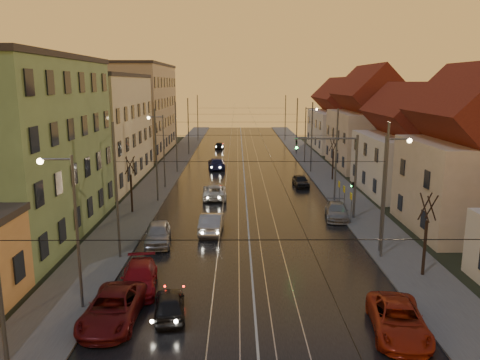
{
  "coord_description": "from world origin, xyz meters",
  "views": [
    {
      "loc": [
        -0.88,
        -20.12,
        11.4
      ],
      "look_at": [
        -0.62,
        20.82,
        2.84
      ],
      "focal_mm": 35.0,
      "sensor_mm": 36.0,
      "label": 1
    }
  ],
  "objects_px": {
    "street_lamp_3": "(308,129)",
    "parked_left_1": "(113,308)",
    "traffic_light_mast": "(344,166)",
    "driving_car_1": "(212,222)",
    "driving_car_3": "(217,163)",
    "parked_left_3": "(158,234)",
    "parked_right_0": "(398,320)",
    "parked_right_1": "(337,211)",
    "driving_car_2": "(215,192)",
    "street_lamp_1": "(388,183)",
    "driving_car_0": "(169,304)",
    "driving_car_4": "(220,146)",
    "street_lamp_2": "(161,144)",
    "parked_right_2": "(301,181)",
    "street_lamp_0": "(70,218)",
    "parked_left_2": "(139,278)"
  },
  "relations": [
    {
      "from": "street_lamp_2",
      "to": "parked_right_0",
      "type": "xyz_separation_m",
      "value": [
        15.62,
        -30.48,
        -4.18
      ]
    },
    {
      "from": "driving_car_0",
      "to": "driving_car_4",
      "type": "relative_size",
      "value": 0.99
    },
    {
      "from": "traffic_light_mast",
      "to": "driving_car_1",
      "type": "bearing_deg",
      "value": -162.69
    },
    {
      "from": "driving_car_3",
      "to": "driving_car_2",
      "type": "bearing_deg",
      "value": 86.03
    },
    {
      "from": "street_lamp_1",
      "to": "street_lamp_3",
      "type": "height_order",
      "value": "same"
    },
    {
      "from": "parked_left_1",
      "to": "parked_right_2",
      "type": "relative_size",
      "value": 1.4
    },
    {
      "from": "parked_left_2",
      "to": "parked_left_3",
      "type": "bearing_deg",
      "value": 84.2
    },
    {
      "from": "street_lamp_0",
      "to": "parked_left_3",
      "type": "relative_size",
      "value": 1.78
    },
    {
      "from": "parked_left_3",
      "to": "parked_right_1",
      "type": "distance_m",
      "value": 15.52
    },
    {
      "from": "driving_car_2",
      "to": "parked_right_0",
      "type": "xyz_separation_m",
      "value": [
        9.66,
        -25.85,
        0.02
      ]
    },
    {
      "from": "driving_car_1",
      "to": "parked_left_2",
      "type": "relative_size",
      "value": 1.0
    },
    {
      "from": "street_lamp_1",
      "to": "driving_car_3",
      "type": "height_order",
      "value": "street_lamp_1"
    },
    {
      "from": "street_lamp_3",
      "to": "driving_car_2",
      "type": "distance_m",
      "value": 24.35
    },
    {
      "from": "street_lamp_3",
      "to": "parked_right_2",
      "type": "xyz_separation_m",
      "value": [
        -2.9,
        -15.25,
        -4.24
      ]
    },
    {
      "from": "street_lamp_0",
      "to": "street_lamp_3",
      "type": "height_order",
      "value": "same"
    },
    {
      "from": "parked_left_1",
      "to": "driving_car_2",
      "type": "bearing_deg",
      "value": 82.56
    },
    {
      "from": "street_lamp_1",
      "to": "driving_car_0",
      "type": "distance_m",
      "value": 16.49
    },
    {
      "from": "driving_car_0",
      "to": "parked_left_3",
      "type": "bearing_deg",
      "value": -85.19
    },
    {
      "from": "street_lamp_1",
      "to": "parked_right_0",
      "type": "xyz_separation_m",
      "value": [
        -2.59,
        -10.48,
        -4.18
      ]
    },
    {
      "from": "parked_right_2",
      "to": "parked_left_2",
      "type": "bearing_deg",
      "value": -118.83
    },
    {
      "from": "driving_car_0",
      "to": "parked_left_1",
      "type": "relative_size",
      "value": 0.7
    },
    {
      "from": "parked_left_3",
      "to": "parked_right_2",
      "type": "height_order",
      "value": "parked_left_3"
    },
    {
      "from": "traffic_light_mast",
      "to": "street_lamp_0",
      "type": "bearing_deg",
      "value": -136.9
    },
    {
      "from": "street_lamp_0",
      "to": "driving_car_1",
      "type": "xyz_separation_m",
      "value": [
        6.24,
        12.61,
        -4.11
      ]
    },
    {
      "from": "parked_left_3",
      "to": "driving_car_4",
      "type": "bearing_deg",
      "value": 80.39
    },
    {
      "from": "driving_car_2",
      "to": "parked_left_2",
      "type": "distance_m",
      "value": 21.22
    },
    {
      "from": "parked_left_1",
      "to": "parked_right_1",
      "type": "xyz_separation_m",
      "value": [
        14.49,
        17.55,
        -0.07
      ]
    },
    {
      "from": "driving_car_1",
      "to": "parked_right_0",
      "type": "relative_size",
      "value": 0.92
    },
    {
      "from": "street_lamp_3",
      "to": "parked_left_1",
      "type": "bearing_deg",
      "value": -109.44
    },
    {
      "from": "traffic_light_mast",
      "to": "driving_car_1",
      "type": "distance_m",
      "value": 12.0
    },
    {
      "from": "street_lamp_1",
      "to": "street_lamp_2",
      "type": "distance_m",
      "value": 27.05
    },
    {
      "from": "street_lamp_3",
      "to": "driving_car_0",
      "type": "distance_m",
      "value": 46.84
    },
    {
      "from": "driving_car_0",
      "to": "driving_car_4",
      "type": "distance_m",
      "value": 59.44
    },
    {
      "from": "driving_car_1",
      "to": "parked_right_1",
      "type": "xyz_separation_m",
      "value": [
        10.47,
        3.63,
        -0.11
      ]
    },
    {
      "from": "street_lamp_2",
      "to": "driving_car_0",
      "type": "relative_size",
      "value": 2.16
    },
    {
      "from": "driving_car_4",
      "to": "driving_car_0",
      "type": "bearing_deg",
      "value": 91.29
    },
    {
      "from": "traffic_light_mast",
      "to": "driving_car_0",
      "type": "bearing_deg",
      "value": -126.25
    },
    {
      "from": "driving_car_3",
      "to": "parked_left_3",
      "type": "xyz_separation_m",
      "value": [
        -2.95,
        -29.79,
        0.01
      ]
    },
    {
      "from": "driving_car_3",
      "to": "parked_left_2",
      "type": "xyz_separation_m",
      "value": [
        -2.75,
        -37.32,
        -0.07
      ]
    },
    {
      "from": "parked_right_1",
      "to": "street_lamp_1",
      "type": "bearing_deg",
      "value": -71.94
    },
    {
      "from": "driving_car_2",
      "to": "street_lamp_3",
      "type": "bearing_deg",
      "value": -123.54
    },
    {
      "from": "parked_left_1",
      "to": "driving_car_1",
      "type": "bearing_deg",
      "value": 75.08
    },
    {
      "from": "driving_car_2",
      "to": "traffic_light_mast",
      "type": "bearing_deg",
      "value": 143.65
    },
    {
      "from": "parked_right_0",
      "to": "driving_car_1",
      "type": "bearing_deg",
      "value": 129.61
    },
    {
      "from": "traffic_light_mast",
      "to": "parked_left_3",
      "type": "xyz_separation_m",
      "value": [
        -14.58,
        -6.06,
        -3.83
      ]
    },
    {
      "from": "parked_left_1",
      "to": "parked_left_3",
      "type": "distance_m",
      "value": 11.25
    },
    {
      "from": "parked_right_2",
      "to": "parked_right_1",
      "type": "bearing_deg",
      "value": -86.92
    },
    {
      "from": "street_lamp_3",
      "to": "driving_car_1",
      "type": "xyz_separation_m",
      "value": [
        -11.97,
        -31.39,
        -4.11
      ]
    },
    {
      "from": "driving_car_0",
      "to": "traffic_light_mast",
      "type": "bearing_deg",
      "value": -133.84
    },
    {
      "from": "driving_car_3",
      "to": "traffic_light_mast",
      "type": "bearing_deg",
      "value": 110.43
    }
  ]
}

